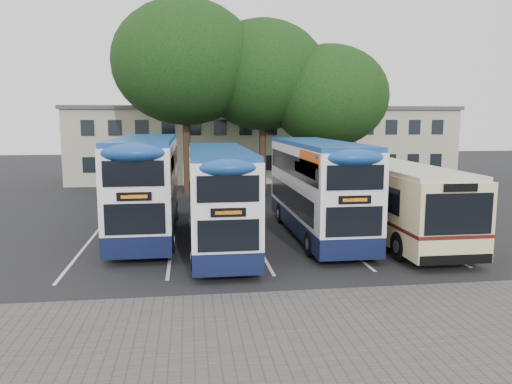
{
  "coord_description": "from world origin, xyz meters",
  "views": [
    {
      "loc": [
        -6.49,
        -16.22,
        5.16
      ],
      "look_at": [
        -3.61,
        5.0,
        2.02
      ],
      "focal_mm": 35.0,
      "sensor_mm": 36.0,
      "label": 1
    }
  ],
  "objects_px": {
    "lamp_post": "(357,120)",
    "bus_single": "(392,195)",
    "bus_dd_left": "(147,181)",
    "bus_dd_right": "(317,184)",
    "tree_left": "(185,63)",
    "tree_right": "(329,96)",
    "tree_mid": "(263,75)",
    "bus_dd_mid": "(219,193)"
  },
  "relations": [
    {
      "from": "bus_dd_left",
      "to": "bus_dd_mid",
      "type": "distance_m",
      "value": 4.1
    },
    {
      "from": "bus_dd_right",
      "to": "bus_single",
      "type": "xyz_separation_m",
      "value": [
        3.24,
        -0.59,
        -0.48
      ]
    },
    {
      "from": "lamp_post",
      "to": "bus_single",
      "type": "distance_m",
      "value": 16.27
    },
    {
      "from": "tree_left",
      "to": "tree_mid",
      "type": "height_order",
      "value": "tree_left"
    },
    {
      "from": "tree_right",
      "to": "bus_dd_right",
      "type": "relative_size",
      "value": 1.0
    },
    {
      "from": "tree_right",
      "to": "bus_dd_left",
      "type": "relative_size",
      "value": 0.96
    },
    {
      "from": "tree_left",
      "to": "bus_single",
      "type": "height_order",
      "value": "tree_left"
    },
    {
      "from": "bus_dd_left",
      "to": "bus_dd_right",
      "type": "xyz_separation_m",
      "value": [
        7.48,
        -1.33,
        -0.09
      ]
    },
    {
      "from": "tree_right",
      "to": "lamp_post",
      "type": "bearing_deg",
      "value": 45.1
    },
    {
      "from": "bus_dd_mid",
      "to": "bus_dd_right",
      "type": "height_order",
      "value": "bus_dd_right"
    },
    {
      "from": "lamp_post",
      "to": "bus_dd_mid",
      "type": "xyz_separation_m",
      "value": [
        -11.31,
        -16.33,
        -2.88
      ]
    },
    {
      "from": "tree_mid",
      "to": "bus_dd_mid",
      "type": "bearing_deg",
      "value": -105.22
    },
    {
      "from": "bus_dd_mid",
      "to": "bus_single",
      "type": "height_order",
      "value": "bus_dd_mid"
    },
    {
      "from": "tree_left",
      "to": "bus_dd_left",
      "type": "xyz_separation_m",
      "value": [
        -1.77,
        -11.32,
        -6.42
      ]
    },
    {
      "from": "bus_dd_left",
      "to": "tree_mid",
      "type": "bearing_deg",
      "value": 59.23
    },
    {
      "from": "tree_left",
      "to": "tree_right",
      "type": "bearing_deg",
      "value": -4.84
    },
    {
      "from": "lamp_post",
      "to": "bus_single",
      "type": "bearing_deg",
      "value": -103.22
    },
    {
      "from": "lamp_post",
      "to": "bus_dd_left",
      "type": "bearing_deg",
      "value": -136.59
    },
    {
      "from": "tree_mid",
      "to": "bus_dd_left",
      "type": "distance_m",
      "value": 14.82
    },
    {
      "from": "bus_dd_left",
      "to": "bus_single",
      "type": "distance_m",
      "value": 10.91
    },
    {
      "from": "tree_left",
      "to": "bus_single",
      "type": "xyz_separation_m",
      "value": [
        8.95,
        -13.24,
        -6.99
      ]
    },
    {
      "from": "bus_dd_left",
      "to": "bus_single",
      "type": "bearing_deg",
      "value": -10.17
    },
    {
      "from": "bus_dd_mid",
      "to": "tree_left",
      "type": "bearing_deg",
      "value": 95.23
    },
    {
      "from": "tree_mid",
      "to": "bus_dd_left",
      "type": "height_order",
      "value": "tree_mid"
    },
    {
      "from": "bus_dd_left",
      "to": "bus_single",
      "type": "relative_size",
      "value": 0.97
    },
    {
      "from": "tree_left",
      "to": "bus_dd_left",
      "type": "height_order",
      "value": "tree_left"
    },
    {
      "from": "bus_dd_right",
      "to": "bus_dd_mid",
      "type": "bearing_deg",
      "value": -162.44
    },
    {
      "from": "tree_right",
      "to": "bus_dd_mid",
      "type": "distance_m",
      "value": 16.22
    },
    {
      "from": "bus_dd_left",
      "to": "bus_dd_mid",
      "type": "height_order",
      "value": "bus_dd_left"
    },
    {
      "from": "lamp_post",
      "to": "tree_mid",
      "type": "relative_size",
      "value": 0.77
    },
    {
      "from": "bus_dd_mid",
      "to": "bus_dd_right",
      "type": "relative_size",
      "value": 0.96
    },
    {
      "from": "tree_mid",
      "to": "bus_dd_right",
      "type": "bearing_deg",
      "value": -87.89
    },
    {
      "from": "tree_mid",
      "to": "bus_dd_right",
      "type": "relative_size",
      "value": 1.17
    },
    {
      "from": "tree_left",
      "to": "bus_dd_right",
      "type": "height_order",
      "value": "tree_left"
    },
    {
      "from": "tree_mid",
      "to": "bus_single",
      "type": "xyz_separation_m",
      "value": [
        3.73,
        -13.68,
        -6.27
      ]
    },
    {
      "from": "tree_mid",
      "to": "bus_single",
      "type": "height_order",
      "value": "tree_mid"
    },
    {
      "from": "tree_left",
      "to": "bus_single",
      "type": "distance_m",
      "value": 17.44
    },
    {
      "from": "lamp_post",
      "to": "tree_right",
      "type": "bearing_deg",
      "value": -134.9
    },
    {
      "from": "tree_mid",
      "to": "bus_single",
      "type": "relative_size",
      "value": 1.09
    },
    {
      "from": "bus_dd_left",
      "to": "tree_left",
      "type": "bearing_deg",
      "value": 81.1
    },
    {
      "from": "tree_left",
      "to": "tree_right",
      "type": "relative_size",
      "value": 1.28
    },
    {
      "from": "lamp_post",
      "to": "bus_dd_left",
      "type": "height_order",
      "value": "lamp_post"
    }
  ]
}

